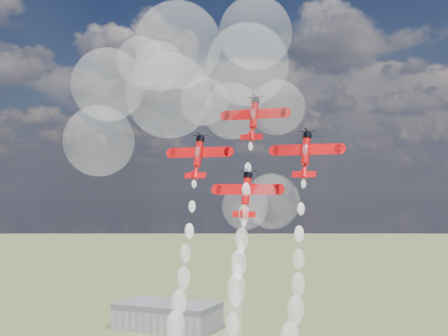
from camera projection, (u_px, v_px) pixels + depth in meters
hangar at (168, 316)px, 316.78m from camera, size 50.00×28.00×13.00m
plane_lead at (254, 117)px, 134.13m from camera, size 13.97×5.55×9.76m
plane_left at (198, 156)px, 136.33m from camera, size 13.97×5.55×9.76m
plane_right at (306, 153)px, 127.02m from camera, size 13.97×5.55×9.76m
plane_slot at (246, 193)px, 129.22m from camera, size 13.97×5.55×9.76m
drifted_smoke_cloud at (179, 89)px, 147.54m from camera, size 65.06×39.51×55.42m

